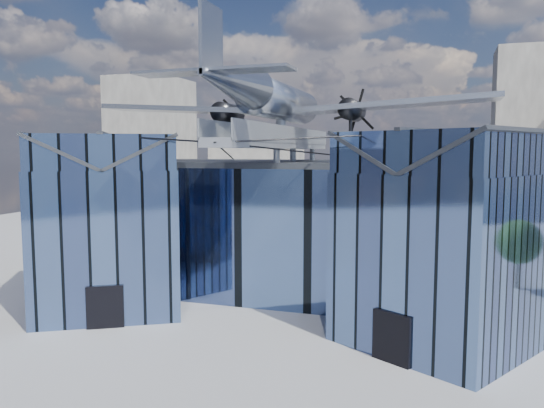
% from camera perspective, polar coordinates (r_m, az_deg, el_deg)
% --- Properties ---
extents(ground_plane, '(120.00, 120.00, 0.00)m').
position_cam_1_polar(ground_plane, '(34.50, -1.06, -12.31)').
color(ground_plane, gray).
extents(museum, '(32.88, 24.50, 17.60)m').
position_cam_1_polar(museum, '(38.69, 1.76, -1.91)').
color(museum, '#465E8E').
rests_on(museum, ground).
extents(bg_towers, '(77.00, 24.50, 26.00)m').
position_cam_1_polar(bg_towers, '(82.00, 11.65, 5.15)').
color(bg_towers, gray).
rests_on(bg_towers, ground).
extents(tree_side_w, '(3.75, 3.75, 4.71)m').
position_cam_1_polar(tree_side_w, '(53.10, -22.29, -2.81)').
color(tree_side_w, black).
rests_on(tree_side_w, ground).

